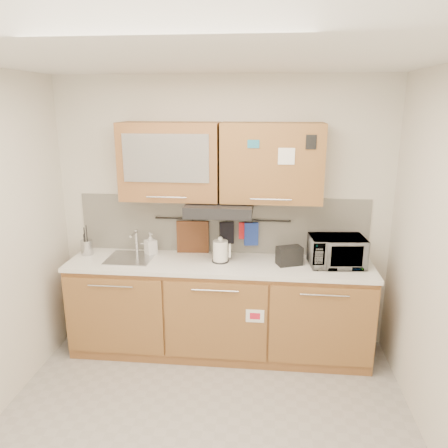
# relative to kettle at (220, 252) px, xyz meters

# --- Properties ---
(floor) EXTENTS (3.20, 3.20, 0.00)m
(floor) POSITION_rel_kettle_xyz_m (-0.01, -1.21, -1.02)
(floor) COLOR #9E9993
(floor) RESTS_ON ground
(ceiling) EXTENTS (3.20, 3.20, 0.00)m
(ceiling) POSITION_rel_kettle_xyz_m (-0.01, -1.21, 1.58)
(ceiling) COLOR white
(ceiling) RESTS_ON wall_back
(wall_back) EXTENTS (3.20, 0.00, 3.20)m
(wall_back) POSITION_rel_kettle_xyz_m (-0.01, 0.29, 0.28)
(wall_back) COLOR silver
(wall_back) RESTS_ON ground
(base_cabinet) EXTENTS (2.80, 0.64, 0.88)m
(base_cabinet) POSITION_rel_kettle_xyz_m (-0.01, -0.01, -0.61)
(base_cabinet) COLOR #905F33
(base_cabinet) RESTS_ON floor
(countertop) EXTENTS (2.82, 0.62, 0.04)m
(countertop) POSITION_rel_kettle_xyz_m (-0.01, -0.02, -0.12)
(countertop) COLOR white
(countertop) RESTS_ON base_cabinet
(backsplash) EXTENTS (2.80, 0.02, 0.56)m
(backsplash) POSITION_rel_kettle_xyz_m (-0.01, 0.28, 0.18)
(backsplash) COLOR silver
(backsplash) RESTS_ON countertop
(upper_cabinets) EXTENTS (1.82, 0.37, 0.70)m
(upper_cabinets) POSITION_rel_kettle_xyz_m (-0.02, 0.12, 0.81)
(upper_cabinets) COLOR #905F33
(upper_cabinets) RESTS_ON wall_back
(range_hood) EXTENTS (0.60, 0.46, 0.10)m
(range_hood) POSITION_rel_kettle_xyz_m (-0.01, 0.04, 0.40)
(range_hood) COLOR black
(range_hood) RESTS_ON upper_cabinets
(sink) EXTENTS (0.42, 0.40, 0.26)m
(sink) POSITION_rel_kettle_xyz_m (-0.86, 0.00, -0.09)
(sink) COLOR silver
(sink) RESTS_ON countertop
(utensil_rail) EXTENTS (1.30, 0.02, 0.02)m
(utensil_rail) POSITION_rel_kettle_xyz_m (-0.01, 0.24, 0.24)
(utensil_rail) COLOR black
(utensil_rail) RESTS_ON backsplash
(utensil_crock) EXTENTS (0.14, 0.14, 0.29)m
(utensil_crock) POSITION_rel_kettle_xyz_m (-1.31, 0.07, -0.02)
(utensil_crock) COLOR #B4B4B8
(utensil_crock) RESTS_ON countertop
(kettle) EXTENTS (0.18, 0.16, 0.24)m
(kettle) POSITION_rel_kettle_xyz_m (0.00, 0.00, 0.00)
(kettle) COLOR white
(kettle) RESTS_ON countertop
(toaster) EXTENTS (0.25, 0.20, 0.17)m
(toaster) POSITION_rel_kettle_xyz_m (0.63, -0.01, -0.01)
(toaster) COLOR black
(toaster) RESTS_ON countertop
(microwave) EXTENTS (0.51, 0.37, 0.27)m
(microwave) POSITION_rel_kettle_xyz_m (1.05, 0.01, 0.04)
(microwave) COLOR #999999
(microwave) RESTS_ON countertop
(soap_bottle) EXTENTS (0.14, 0.14, 0.22)m
(soap_bottle) POSITION_rel_kettle_xyz_m (-0.70, 0.13, 0.01)
(soap_bottle) COLOR #999999
(soap_bottle) RESTS_ON countertop
(cutting_board) EXTENTS (0.31, 0.04, 0.39)m
(cutting_board) POSITION_rel_kettle_xyz_m (-0.30, 0.23, 0.03)
(cutting_board) COLOR brown
(cutting_board) RESTS_ON utensil_rail
(oven_mitt) EXTENTS (0.14, 0.06, 0.22)m
(oven_mitt) POSITION_rel_kettle_xyz_m (0.27, 0.23, 0.11)
(oven_mitt) COLOR #213998
(oven_mitt) RESTS_ON utensil_rail
(dark_pouch) EXTENTS (0.14, 0.07, 0.22)m
(dark_pouch) POSITION_rel_kettle_xyz_m (0.04, 0.23, 0.12)
(dark_pouch) COLOR black
(dark_pouch) RESTS_ON utensil_rail
(pot_holder) EXTENTS (0.13, 0.03, 0.16)m
(pot_holder) POSITION_rel_kettle_xyz_m (0.22, 0.23, 0.14)
(pot_holder) COLOR red
(pot_holder) RESTS_ON utensil_rail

